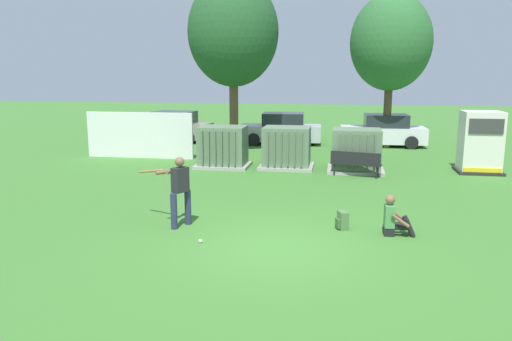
# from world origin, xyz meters

# --- Properties ---
(ground_plane) EXTENTS (96.00, 96.00, 0.00)m
(ground_plane) POSITION_xyz_m (0.00, 0.00, 0.00)
(ground_plane) COLOR #3D752D
(fence_panel) EXTENTS (4.80, 0.12, 2.00)m
(fence_panel) POSITION_xyz_m (-7.31, 10.50, 1.00)
(fence_panel) COLOR white
(fence_panel) RESTS_ON ground
(transformer_west) EXTENTS (2.10, 1.70, 1.62)m
(transformer_west) POSITION_xyz_m (-3.23, 9.02, 0.79)
(transformer_west) COLOR #9E9B93
(transformer_west) RESTS_ON ground
(transformer_mid_west) EXTENTS (2.10, 1.70, 1.62)m
(transformer_mid_west) POSITION_xyz_m (-0.71, 9.20, 0.79)
(transformer_mid_west) COLOR #9E9B93
(transformer_mid_west) RESTS_ON ground
(transformer_mid_east) EXTENTS (2.10, 1.70, 1.62)m
(transformer_mid_east) POSITION_xyz_m (1.96, 8.92, 0.79)
(transformer_mid_east) COLOR #9E9B93
(transformer_mid_east) RESTS_ON ground
(generator_enclosure) EXTENTS (1.60, 1.40, 2.30)m
(generator_enclosure) POSITION_xyz_m (6.52, 9.49, 1.14)
(generator_enclosure) COLOR #262626
(generator_enclosure) RESTS_ON ground
(park_bench) EXTENTS (1.84, 0.80, 0.92)m
(park_bench) POSITION_xyz_m (1.93, 7.92, 0.54)
(park_bench) COLOR black
(park_bench) RESTS_ON ground
(batter) EXTENTS (1.53, 1.00, 1.74)m
(batter) POSITION_xyz_m (-2.52, 1.20, 0.98)
(batter) COLOR #282D4C
(batter) RESTS_ON ground
(sports_ball) EXTENTS (0.09, 0.09, 0.09)m
(sports_ball) POSITION_xyz_m (-1.68, 0.08, 0.04)
(sports_ball) COLOR white
(sports_ball) RESTS_ON ground
(seated_spectator) EXTENTS (0.73, 0.55, 0.96)m
(seated_spectator) POSITION_xyz_m (2.62, 1.36, 0.38)
(seated_spectator) COLOR black
(seated_spectator) RESTS_ON ground
(backpack) EXTENTS (0.34, 0.37, 0.44)m
(backpack) POSITION_xyz_m (1.45, 1.61, 0.21)
(backpack) COLOR #4C723F
(backpack) RESTS_ON ground
(tree_left) EXTENTS (4.18, 4.18, 8.00)m
(tree_left) POSITION_xyz_m (-3.65, 13.17, 5.49)
(tree_left) COLOR brown
(tree_left) RESTS_ON ground
(tree_center_left) EXTENTS (3.88, 3.88, 7.41)m
(tree_center_left) POSITION_xyz_m (3.61, 15.29, 5.08)
(tree_center_left) COLOR brown
(tree_center_left) RESTS_ON ground
(parked_car_leftmost) EXTENTS (4.35, 2.23, 1.62)m
(parked_car_leftmost) POSITION_xyz_m (-7.61, 15.89, 0.75)
(parked_car_leftmost) COLOR gray
(parked_car_leftmost) RESTS_ON ground
(parked_car_left_of_center) EXTENTS (4.27, 2.05, 1.62)m
(parked_car_left_of_center) POSITION_xyz_m (-1.70, 15.80, 0.75)
(parked_car_left_of_center) COLOR #B2B2B7
(parked_car_left_of_center) RESTS_ON ground
(parked_car_right_of_center) EXTENTS (4.27, 2.05, 1.62)m
(parked_car_right_of_center) POSITION_xyz_m (3.51, 15.83, 0.75)
(parked_car_right_of_center) COLOR silver
(parked_car_right_of_center) RESTS_ON ground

